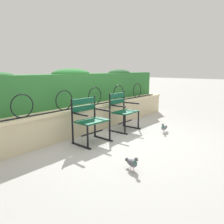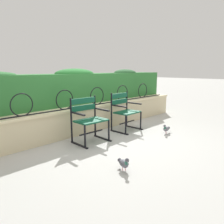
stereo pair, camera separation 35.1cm
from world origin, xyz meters
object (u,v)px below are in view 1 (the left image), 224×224
park_chair_left (89,119)px  pigeon_near_chairs (164,128)px  park_chair_right (123,110)px  pigeon_far_side (132,163)px

park_chair_left → pigeon_near_chairs: (1.56, -0.84, -0.36)m
park_chair_left → park_chair_right: 1.13m
pigeon_near_chairs → pigeon_far_side: same height
pigeon_near_chairs → park_chair_left: bearing=151.9°
park_chair_right → pigeon_near_chairs: (0.43, -0.88, -0.36)m
pigeon_near_chairs → park_chair_right: bearing=116.1°
park_chair_left → pigeon_far_side: (-0.48, -1.36, -0.36)m
park_chair_right → pigeon_near_chairs: park_chair_right is taller
pigeon_far_side → park_chair_left: bearing=70.4°
park_chair_right → pigeon_far_side: bearing=-139.2°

